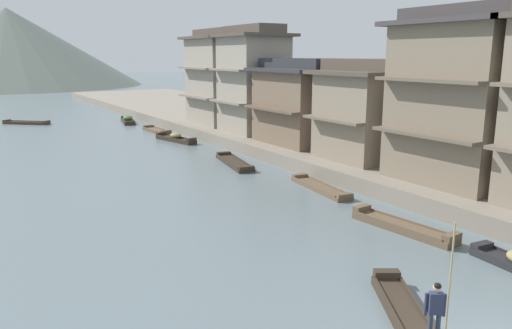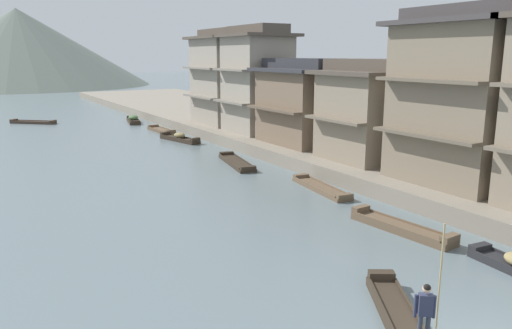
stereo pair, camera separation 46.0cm
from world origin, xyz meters
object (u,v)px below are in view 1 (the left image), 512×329
object	(u,v)px
house_waterfront_narrow	(299,102)
boat_moored_nearest	(27,123)
house_waterfront_tall	(367,110)
house_waterfront_far	(253,80)
boat_moored_far	(128,120)
boat_crossing_west	(157,131)
house_waterfront_end	(225,77)
boat_midriver_upstream	(176,138)
boat_upstream_distant	(403,227)
boat_moored_second	(320,188)
boat_moored_third	(234,163)
boatman_person	(436,306)
house_waterfront_second	(467,97)
boat_foreground_poled	(411,323)

from	to	relation	value
house_waterfront_narrow	boat_moored_nearest	bearing A→B (deg)	117.83
house_waterfront_tall	house_waterfront_narrow	size ratio (longest dim) A/B	0.86
house_waterfront_tall	house_waterfront_far	xyz separation A→B (m)	(-0.28, 13.23, 1.30)
boat_moored_far	boat_crossing_west	size ratio (longest dim) A/B	1.09
house_waterfront_far	house_waterfront_end	size ratio (longest dim) A/B	1.00
boat_midriver_upstream	boat_upstream_distant	world-z (taller)	boat_midriver_upstream
boat_moored_second	house_waterfront_tall	xyz separation A→B (m)	(5.20, 2.09, 3.75)
boat_moored_third	boat_moored_far	xyz separation A→B (m)	(0.38, 24.77, 0.15)
boat_moored_second	boat_crossing_west	xyz separation A→B (m)	(-0.26, 24.65, 0.02)
boat_crossing_west	house_waterfront_narrow	bearing A→B (deg)	-71.86
boat_moored_third	house_waterfront_narrow	xyz separation A→B (m)	(5.82, 0.77, 3.73)
boat_crossing_west	boatman_person	bearing A→B (deg)	-100.82
house_waterfront_second	house_waterfront_tall	size ratio (longest dim) A/B	1.42
boat_foreground_poled	boatman_person	distance (m)	2.08
boat_moored_second	boat_moored_third	xyz separation A→B (m)	(-0.90, 8.10, 0.01)
boat_foreground_poled	house_waterfront_second	bearing A→B (deg)	32.32
house_waterfront_tall	house_waterfront_end	bearing A→B (deg)	88.84
boat_midriver_upstream	house_waterfront_end	xyz separation A→B (m)	(6.32, 2.76, 4.90)
boat_upstream_distant	house_waterfront_tall	bearing A→B (deg)	54.92
boat_moored_third	house_waterfront_end	world-z (taller)	house_waterfront_end
house_waterfront_narrow	house_waterfront_second	bearing A→B (deg)	-87.14
boat_moored_second	house_waterfront_second	distance (m)	8.80
boat_crossing_west	house_waterfront_narrow	xyz separation A→B (m)	(5.17, -15.79, 3.72)
house_waterfront_far	boatman_person	bearing A→B (deg)	-113.29
boat_moored_far	house_waterfront_end	bearing A→B (deg)	-61.61
boatman_person	boat_midriver_upstream	size ratio (longest dim) A/B	0.62
boat_moored_second	house_waterfront_narrow	xyz separation A→B (m)	(4.91, 8.86, 3.74)
boatman_person	house_waterfront_second	size ratio (longest dim) A/B	0.35
boat_moored_third	house_waterfront_tall	world-z (taller)	house_waterfront_tall
boat_moored_second	boat_upstream_distant	distance (m)	7.00
boatman_person	boat_moored_third	xyz separation A→B (m)	(6.70, 21.87, -1.39)
boat_moored_second	boat_crossing_west	distance (m)	24.65
house_waterfront_tall	house_waterfront_end	world-z (taller)	house_waterfront_end
boat_crossing_west	house_waterfront_second	distance (m)	30.23
boat_moored_second	boat_midriver_upstream	world-z (taller)	boat_midriver_upstream
house_waterfront_far	house_waterfront_end	bearing A→B (deg)	83.81
boat_foreground_poled	boat_moored_third	size ratio (longest dim) A/B	0.94
boat_upstream_distant	house_waterfront_narrow	xyz separation A→B (m)	(6.03, 15.77, 3.69)
boat_moored_second	house_waterfront_end	xyz separation A→B (m)	(5.59, 21.55, 5.03)
boat_moored_second	house_waterfront_far	world-z (taller)	house_waterfront_far
boat_crossing_west	boat_moored_second	bearing A→B (deg)	-89.40
boat_foreground_poled	boat_moored_nearest	world-z (taller)	boat_foreground_poled
boat_upstream_distant	boat_moored_second	bearing A→B (deg)	80.79
boat_moored_far	house_waterfront_second	distance (m)	38.25
boat_moored_far	boat_midriver_upstream	bearing A→B (deg)	-90.82
boat_crossing_west	boat_moored_nearest	bearing A→B (deg)	127.80
boat_moored_far	boat_crossing_west	xyz separation A→B (m)	(0.26, -8.22, -0.13)
house_waterfront_far	boat_crossing_west	bearing A→B (deg)	119.03
boatman_person	house_waterfront_far	bearing A→B (deg)	66.71
boat_midriver_upstream	house_waterfront_far	bearing A→B (deg)	-31.58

